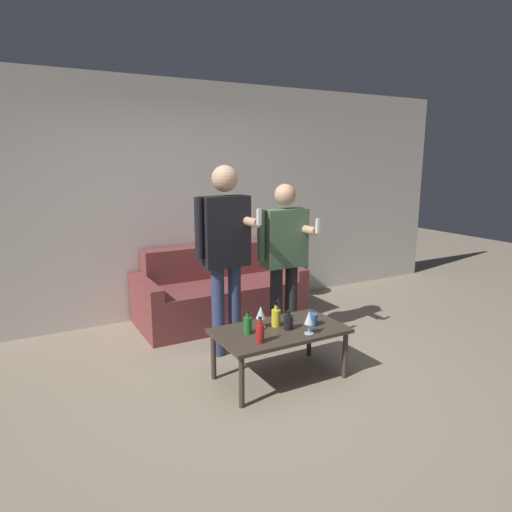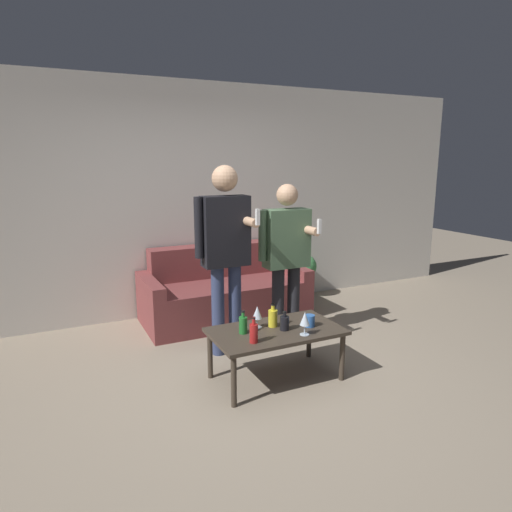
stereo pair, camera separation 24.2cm
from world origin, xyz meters
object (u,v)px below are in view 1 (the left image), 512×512
Objects in this scene: person_standing_right at (284,251)px; couch at (218,293)px; person_standing_left at (225,245)px; coffee_table at (280,334)px; bottle_orange at (276,317)px.

couch is at bearing 110.33° from person_standing_right.
person_standing_right is (0.67, 0.04, -0.13)m from person_standing_left.
couch is 1.72× the size of coffee_table.
couch is 9.33× the size of bottle_orange.
bottle_orange is 0.11× the size of person_standing_left.
person_standing_left is (-0.34, -0.93, 0.75)m from couch.
bottle_orange is 0.83m from person_standing_left.
couch is at bearing 69.94° from person_standing_left.
person_standing_left is 1.12× the size of person_standing_right.
coffee_table is at bearing -97.39° from bottle_orange.
bottle_orange is 0.13× the size of person_standing_right.
person_standing_right is at bearing -69.67° from couch.
couch is 1.13m from person_standing_right.
person_standing_right is (0.33, -0.88, 0.62)m from couch.
person_standing_left is at bearing 104.16° from coffee_table.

